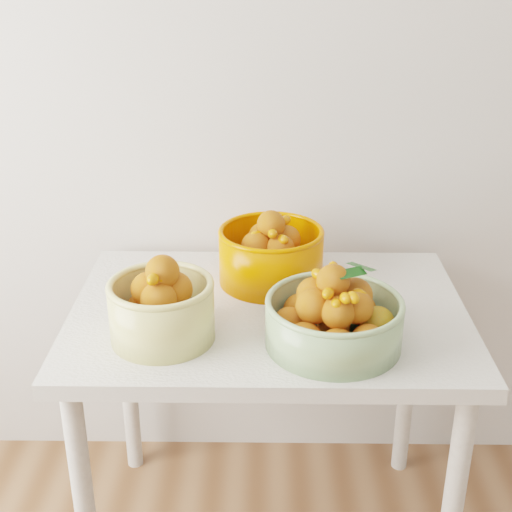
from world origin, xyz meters
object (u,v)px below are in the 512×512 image
object	(u,v)px
bowl_cream	(161,307)
bowl_green	(334,318)
bowl_orange	(271,254)
table	(268,340)

from	to	relation	value
bowl_cream	bowl_green	bearing A→B (deg)	-3.45
bowl_orange	bowl_green	bearing A→B (deg)	-66.80
bowl_cream	bowl_orange	distance (m)	0.40
table	bowl_green	xyz separation A→B (m)	(0.15, -0.17, 0.17)
bowl_cream	bowl_green	size ratio (longest dim) A/B	0.99
table	bowl_green	world-z (taller)	bowl_green
table	bowl_orange	size ratio (longest dim) A/B	2.75
table	bowl_cream	size ratio (longest dim) A/B	3.16
table	bowl_cream	world-z (taller)	bowl_cream
bowl_green	bowl_cream	bearing A→B (deg)	176.55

